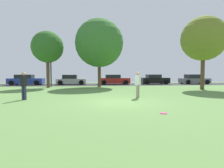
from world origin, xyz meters
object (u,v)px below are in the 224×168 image
object	(u,v)px
maple_tree_far	(47,47)
parked_car_blue	(26,80)
person_thrower	(138,84)
parked_car_black	(154,80)
frisbee_disc	(163,113)
parked_car_silver	(71,80)
parked_car_grey	(194,80)
oak_tree_right	(203,39)
parked_car_red	(114,80)
street_lamp_post	(51,67)
person_bystander	(24,84)
oak_tree_left	(99,43)

from	to	relation	value
maple_tree_far	parked_car_blue	world-z (taller)	maple_tree_far
person_thrower	parked_car_blue	size ratio (longest dim) A/B	0.36
parked_car_black	frisbee_disc	bearing A→B (deg)	-108.17
frisbee_disc	parked_car_black	world-z (taller)	parked_car_black
maple_tree_far	parked_car_black	size ratio (longest dim) A/B	1.53
parked_car_silver	parked_car_grey	distance (m)	18.13
oak_tree_right	parked_car_black	size ratio (longest dim) A/B	1.75
person_thrower	parked_car_silver	bearing A→B (deg)	154.59
parked_car_red	street_lamp_post	xyz separation A→B (m)	(-7.87, -3.97, 1.61)
person_bystander	street_lamp_post	size ratio (longest dim) A/B	0.36
parked_car_red	street_lamp_post	bearing A→B (deg)	-153.24
oak_tree_left	parked_car_silver	world-z (taller)	oak_tree_left
parked_car_red	street_lamp_post	size ratio (longest dim) A/B	0.97
parked_car_black	street_lamp_post	world-z (taller)	street_lamp_post
person_thrower	parked_car_red	size ratio (longest dim) A/B	0.38
parked_car_silver	oak_tree_right	bearing A→B (deg)	-34.30
person_bystander	parked_car_grey	world-z (taller)	person_bystander
parked_car_silver	parked_car_red	world-z (taller)	parked_car_red
person_thrower	person_bystander	distance (m)	6.88
person_thrower	parked_car_black	xyz separation A→B (m)	(6.20, 14.69, -0.25)
maple_tree_far	oak_tree_right	bearing A→B (deg)	-13.69
person_bystander	parked_car_blue	bearing A→B (deg)	39.11
oak_tree_left	parked_car_grey	world-z (taller)	oak_tree_left
parked_car_red	parked_car_silver	bearing A→B (deg)	177.79
person_bystander	parked_car_silver	size ratio (longest dim) A/B	0.41
parked_car_grey	street_lamp_post	xyz separation A→B (m)	(-19.94, -3.89, 1.61)
oak_tree_left	maple_tree_far	bearing A→B (deg)	-174.34
street_lamp_post	person_bystander	bearing A→B (deg)	-85.55
parked_car_silver	parked_car_grey	world-z (taller)	parked_car_grey
parked_car_black	parked_car_grey	bearing A→B (deg)	-2.26
parked_car_blue	street_lamp_post	size ratio (longest dim) A/B	1.01
parked_car_red	person_thrower	bearing A→B (deg)	-90.60
person_bystander	parked_car_red	size ratio (longest dim) A/B	0.38
parked_car_red	parked_car_grey	world-z (taller)	parked_car_grey
person_bystander	parked_car_silver	xyz separation A→B (m)	(0.98, 14.98, -0.28)
maple_tree_far	parked_car_blue	xyz separation A→B (m)	(-4.21, 5.37, -3.75)
parked_car_silver	maple_tree_far	bearing A→B (deg)	-108.19
frisbee_disc	parked_car_black	distance (m)	20.33
oak_tree_left	person_thrower	size ratio (longest dim) A/B	4.74
frisbee_disc	parked_car_silver	size ratio (longest dim) A/B	0.07
maple_tree_far	street_lamp_post	xyz separation A→B (m)	(0.01, 1.36, -2.14)
parked_car_silver	parked_car_blue	bearing A→B (deg)	-178.13
person_thrower	street_lamp_post	xyz separation A→B (m)	(-7.71, 10.57, 1.35)
parked_car_silver	parked_car_grey	xyz separation A→B (m)	(18.13, -0.31, 0.02)
parked_car_blue	parked_car_black	size ratio (longest dim) A/B	1.13
parked_car_silver	street_lamp_post	xyz separation A→B (m)	(-1.82, -4.20, 1.62)
maple_tree_far	street_lamp_post	distance (m)	2.54
frisbee_disc	street_lamp_post	world-z (taller)	street_lamp_post
parked_car_blue	parked_car_red	distance (m)	12.09
frisbee_disc	street_lamp_post	size ratio (longest dim) A/B	0.06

